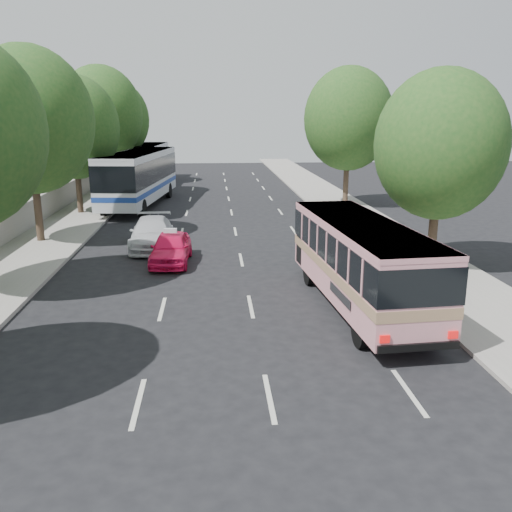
{
  "coord_description": "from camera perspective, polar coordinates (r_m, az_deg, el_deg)",
  "views": [
    {
      "loc": [
        -0.16,
        -12.85,
        6.12
      ],
      "look_at": [
        1.21,
        4.47,
        1.6
      ],
      "focal_mm": 38.0,
      "sensor_mm": 36.0,
      "label": 1
    }
  ],
  "objects": [
    {
      "name": "pink_taxi",
      "position": [
        23.27,
        -8.94,
        0.84
      ],
      "size": [
        1.75,
        3.97,
        1.33
      ],
      "primitive_type": "imported",
      "rotation": [
        0.0,
        0.0,
        -0.05
      ],
      "color": "#EE1454",
      "rests_on": "ground"
    },
    {
      "name": "tree_right_near",
      "position": [
        22.66,
        19.1,
        11.48
      ],
      "size": [
        5.1,
        5.1,
        7.95
      ],
      "color": "#38281E",
      "rests_on": "ground"
    },
    {
      "name": "tree_left_d",
      "position": [
        35.79,
        -18.55,
        13.07
      ],
      "size": [
        5.52,
        5.52,
        8.6
      ],
      "color": "#38281E",
      "rests_on": "ground"
    },
    {
      "name": "tour_coach_rear",
      "position": [
        52.26,
        -11.45,
        9.87
      ],
      "size": [
        3.27,
        11.76,
        3.48
      ],
      "rotation": [
        0.0,
        0.0,
        -0.07
      ],
      "color": "silver",
      "rests_on": "ground"
    },
    {
      "name": "low_wall",
      "position": [
        34.78,
        -21.52,
        4.93
      ],
      "size": [
        0.3,
        90.0,
        1.5
      ],
      "primitive_type": "cube",
      "color": "#9E998E",
      "rests_on": "sidewalk_left"
    },
    {
      "name": "tree_left_c",
      "position": [
        28.1,
        -22.73,
        13.5
      ],
      "size": [
        6.0,
        6.0,
        9.35
      ],
      "color": "#38281E",
      "rests_on": "ground"
    },
    {
      "name": "tour_coach_front",
      "position": [
        38.47,
        -12.18,
        8.47
      ],
      "size": [
        4.15,
        12.67,
        3.72
      ],
      "rotation": [
        0.0,
        0.0,
        -0.12
      ],
      "color": "silver",
      "rests_on": "ground"
    },
    {
      "name": "taxi_roof_sign",
      "position": [
        23.11,
        -9.02,
        2.66
      ],
      "size": [
        0.56,
        0.2,
        0.18
      ],
      "primitive_type": "cube",
      "rotation": [
        0.0,
        0.0,
        -0.05
      ],
      "color": "silver",
      "rests_on": "pink_taxi"
    },
    {
      "name": "sidewalk_left",
      "position": [
        34.43,
        -18.52,
        3.71
      ],
      "size": [
        4.0,
        90.0,
        0.15
      ],
      "primitive_type": "cube",
      "color": "#9E998E",
      "rests_on": "ground"
    },
    {
      "name": "sidewalk_right",
      "position": [
        34.51,
        10.09,
        4.24
      ],
      "size": [
        4.0,
        90.0,
        0.12
      ],
      "primitive_type": "cube",
      "color": "#9E998E",
      "rests_on": "ground"
    },
    {
      "name": "white_pickup",
      "position": [
        26.22,
        -10.9,
        2.37
      ],
      "size": [
        2.15,
        4.87,
        1.39
      ],
      "primitive_type": "imported",
      "rotation": [
        0.0,
        0.0,
        0.04
      ],
      "color": "silver",
      "rests_on": "ground"
    },
    {
      "name": "tree_right_far",
      "position": [
        37.94,
        9.86,
        14.38
      ],
      "size": [
        6.0,
        6.0,
        9.35
      ],
      "color": "#38281E",
      "rests_on": "ground"
    },
    {
      "name": "tree_left_f",
      "position": [
        51.5,
        -14.44,
        14.0
      ],
      "size": [
        5.88,
        5.88,
        9.16
      ],
      "color": "#38281E",
      "rests_on": "ground"
    },
    {
      "name": "ground",
      "position": [
        14.24,
        -3.51,
        -10.91
      ],
      "size": [
        120.0,
        120.0,
        0.0
      ],
      "primitive_type": "plane",
      "color": "black",
      "rests_on": "ground"
    },
    {
      "name": "pink_bus",
      "position": [
        17.67,
        10.91,
        0.06
      ],
      "size": [
        2.91,
        9.07,
        2.85
      ],
      "rotation": [
        0.0,
        0.0,
        0.07
      ],
      "color": "pink",
      "rests_on": "ground"
    },
    {
      "name": "tree_left_e",
      "position": [
        43.59,
        -15.99,
        14.45
      ],
      "size": [
        6.3,
        6.3,
        9.82
      ],
      "color": "#38281E",
      "rests_on": "ground"
    }
  ]
}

